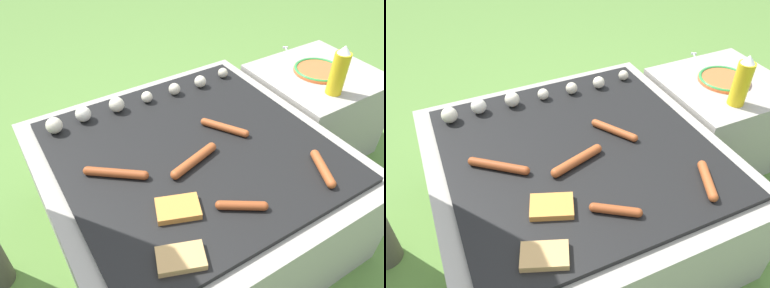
% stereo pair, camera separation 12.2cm
% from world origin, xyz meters
% --- Properties ---
extents(ground_plane, '(14.00, 14.00, 0.00)m').
position_xyz_m(ground_plane, '(0.00, 0.00, 0.00)').
color(ground_plane, '#567F38').
extents(grill, '(0.96, 0.96, 0.39)m').
position_xyz_m(grill, '(0.00, 0.00, 0.19)').
color(grill, '#9E998E').
rests_on(grill, ground_plane).
extents(side_ledge, '(0.49, 0.47, 0.39)m').
position_xyz_m(side_ledge, '(0.74, 0.14, 0.20)').
color(side_ledge, '#9E998E').
rests_on(side_ledge, ground_plane).
extents(sausage_mid_right, '(0.17, 0.14, 0.03)m').
position_xyz_m(sausage_mid_right, '(-0.26, 0.01, 0.41)').
color(sausage_mid_right, '#93421E').
rests_on(sausage_mid_right, grill).
extents(sausage_mid_left, '(0.19, 0.08, 0.03)m').
position_xyz_m(sausage_mid_left, '(-0.03, -0.07, 0.41)').
color(sausage_mid_left, '#A34C23').
rests_on(sausage_mid_left, grill).
extents(sausage_back_left, '(0.11, 0.16, 0.03)m').
position_xyz_m(sausage_back_left, '(0.15, 0.02, 0.41)').
color(sausage_back_left, '#A34C23').
rests_on(sausage_back_left, grill).
extents(sausage_front_center, '(0.13, 0.09, 0.03)m').
position_xyz_m(sausage_front_center, '(-0.02, -0.29, 0.41)').
color(sausage_front_center, '#93421E').
rests_on(sausage_front_center, grill).
extents(sausage_front_left, '(0.08, 0.15, 0.03)m').
position_xyz_m(sausage_front_left, '(0.28, -0.30, 0.41)').
color(sausage_front_left, '#A34C23').
rests_on(sausage_front_left, grill).
extents(bread_slice_center, '(0.14, 0.11, 0.02)m').
position_xyz_m(bread_slice_center, '(-0.25, -0.34, 0.40)').
color(bread_slice_center, tan).
rests_on(bread_slice_center, grill).
extents(bread_slice_left, '(0.14, 0.12, 0.02)m').
position_xyz_m(bread_slice_left, '(-0.17, -0.20, 0.40)').
color(bread_slice_left, '#D18438').
rests_on(bread_slice_left, grill).
extents(mushroom_row, '(0.76, 0.08, 0.06)m').
position_xyz_m(mushroom_row, '(-0.08, 0.33, 0.42)').
color(mushroom_row, beige).
rests_on(mushroom_row, grill).
extents(plate_colorful, '(0.21, 0.21, 0.02)m').
position_xyz_m(plate_colorful, '(0.74, 0.14, 0.40)').
color(plate_colorful, orange).
rests_on(plate_colorful, side_ledge).
extents(condiment_bottle, '(0.06, 0.06, 0.20)m').
position_xyz_m(condiment_bottle, '(0.66, -0.01, 0.49)').
color(condiment_bottle, gold).
rests_on(condiment_bottle, side_ledge).
extents(fork_utensil, '(0.12, 0.20, 0.01)m').
position_xyz_m(fork_utensil, '(0.73, 0.31, 0.40)').
color(fork_utensil, silver).
rests_on(fork_utensil, side_ledge).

